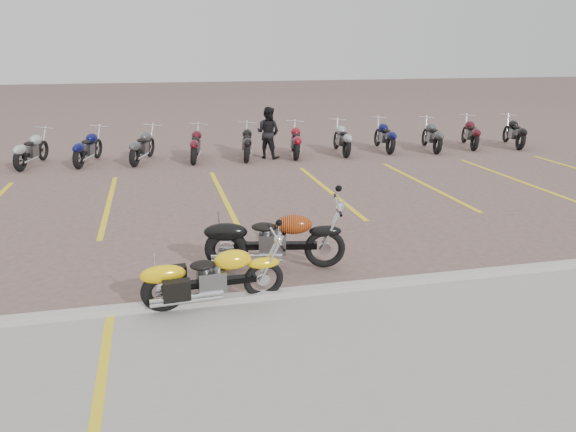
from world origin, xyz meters
The scene contains 9 objects.
ground centered at (0.00, 0.00, 0.00)m, with size 100.00×100.00×0.00m, color #745B52.
concrete_apron centered at (0.00, -4.50, 0.01)m, with size 60.00×5.00×0.01m, color #9E9B93.
curb centered at (0.00, -2.00, 0.06)m, with size 60.00×0.18×0.12m, color #ADAAA3.
parking_stripes centered at (0.00, 4.00, 0.00)m, with size 38.00×5.50×0.01m, color yellow, non-canonical shape.
apron_stripe centered at (-2.30, -4.50, 0.01)m, with size 0.12×5.00×0.00m, color yellow.
yellow_cruiser centered at (-0.92, -2.00, 0.42)m, with size 2.04×0.33×0.84m.
flame_cruiser centered at (0.21, -0.86, 0.47)m, with size 2.29×0.62×0.95m.
person_b centered at (2.06, 8.56, 0.84)m, with size 0.81×0.63×1.67m, color black.
bg_bike_row centered at (1.33, 8.85, 0.55)m, with size 20.83×2.09×1.10m.
Camera 1 is at (-1.54, -9.36, 3.56)m, focal length 35.00 mm.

